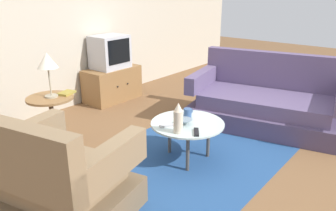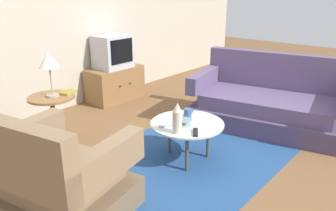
{
  "view_description": "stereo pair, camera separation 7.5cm",
  "coord_description": "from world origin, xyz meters",
  "px_view_note": "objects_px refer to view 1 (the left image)",
  "views": [
    {
      "loc": [
        -2.67,
        -1.68,
        1.75
      ],
      "look_at": [
        -0.09,
        0.42,
        0.55
      ],
      "focal_mm": 35.9,
      "sensor_mm": 36.0,
      "label": 1
    },
    {
      "loc": [
        -2.62,
        -1.73,
        1.75
      ],
      "look_at": [
        -0.09,
        0.42,
        0.55
      ],
      "focal_mm": 35.9,
      "sensor_mm": 36.0,
      "label": 2
    }
  ],
  "objects_px": {
    "couch": "(266,103)",
    "book": "(67,93)",
    "coffee_table": "(188,126)",
    "television": "(110,52)",
    "vase": "(178,118)",
    "bowl": "(185,122)",
    "table_lamp": "(47,62)",
    "tv_stand": "(112,84)",
    "mug": "(188,113)",
    "tv_remote_dark": "(196,132)",
    "side_table": "(52,110)",
    "tv_remote_silver": "(167,126)",
    "armchair": "(59,182)"
  },
  "relations": [
    {
      "from": "couch",
      "to": "book",
      "type": "distance_m",
      "value": 2.51
    },
    {
      "from": "coffee_table",
      "to": "television",
      "type": "relative_size",
      "value": 1.42
    },
    {
      "from": "vase",
      "to": "bowl",
      "type": "xyz_separation_m",
      "value": [
        0.2,
        0.07,
        -0.12
      ]
    },
    {
      "from": "table_lamp",
      "to": "tv_stand",
      "type": "bearing_deg",
      "value": 24.79
    },
    {
      "from": "couch",
      "to": "television",
      "type": "relative_size",
      "value": 3.8
    },
    {
      "from": "vase",
      "to": "mug",
      "type": "relative_size",
      "value": 2.23
    },
    {
      "from": "couch",
      "to": "coffee_table",
      "type": "bearing_deg",
      "value": 68.82
    },
    {
      "from": "table_lamp",
      "to": "vase",
      "type": "bearing_deg",
      "value": -74.44
    },
    {
      "from": "table_lamp",
      "to": "tv_remote_dark",
      "type": "distance_m",
      "value": 1.77
    },
    {
      "from": "side_table",
      "to": "tv_stand",
      "type": "bearing_deg",
      "value": 24.16
    },
    {
      "from": "vase",
      "to": "tv_remote_silver",
      "type": "xyz_separation_m",
      "value": [
        0.04,
        0.17,
        -0.13
      ]
    },
    {
      "from": "tv_stand",
      "to": "table_lamp",
      "type": "height_order",
      "value": "table_lamp"
    },
    {
      "from": "tv_stand",
      "to": "vase",
      "type": "bearing_deg",
      "value": -116.88
    },
    {
      "from": "side_table",
      "to": "mug",
      "type": "bearing_deg",
      "value": -58.63
    },
    {
      "from": "vase",
      "to": "bowl",
      "type": "height_order",
      "value": "vase"
    },
    {
      "from": "armchair",
      "to": "book",
      "type": "relative_size",
      "value": 5.32
    },
    {
      "from": "mug",
      "to": "book",
      "type": "relative_size",
      "value": 0.62
    },
    {
      "from": "tv_stand",
      "to": "book",
      "type": "bearing_deg",
      "value": -151.17
    },
    {
      "from": "side_table",
      "to": "mug",
      "type": "relative_size",
      "value": 4.25
    },
    {
      "from": "couch",
      "to": "television",
      "type": "bearing_deg",
      "value": 2.25
    },
    {
      "from": "side_table",
      "to": "tv_stand",
      "type": "height_order",
      "value": "side_table"
    },
    {
      "from": "mug",
      "to": "book",
      "type": "distance_m",
      "value": 1.41
    },
    {
      "from": "side_table",
      "to": "book",
      "type": "bearing_deg",
      "value": -15.45
    },
    {
      "from": "vase",
      "to": "book",
      "type": "xyz_separation_m",
      "value": [
        -0.23,
        1.42,
        0.02
      ]
    },
    {
      "from": "couch",
      "to": "vase",
      "type": "relative_size",
      "value": 6.76
    },
    {
      "from": "book",
      "to": "tv_remote_silver",
      "type": "bearing_deg",
      "value": -94.36
    },
    {
      "from": "mug",
      "to": "tv_stand",
      "type": "bearing_deg",
      "value": 70.35
    },
    {
      "from": "armchair",
      "to": "side_table",
      "type": "relative_size",
      "value": 2.01
    },
    {
      "from": "bowl",
      "to": "tv_remote_dark",
      "type": "xyz_separation_m",
      "value": [
        -0.1,
        -0.21,
        -0.02
      ]
    },
    {
      "from": "book",
      "to": "tv_stand",
      "type": "bearing_deg",
      "value": 12.03
    },
    {
      "from": "tv_stand",
      "to": "vase",
      "type": "distance_m",
      "value": 2.43
    },
    {
      "from": "bowl",
      "to": "tv_remote_dark",
      "type": "height_order",
      "value": "bowl"
    },
    {
      "from": "television",
      "to": "mug",
      "type": "bearing_deg",
      "value": -109.53
    },
    {
      "from": "armchair",
      "to": "television",
      "type": "height_order",
      "value": "television"
    },
    {
      "from": "vase",
      "to": "bowl",
      "type": "relative_size",
      "value": 1.95
    },
    {
      "from": "tv_remote_silver",
      "to": "couch",
      "type": "bearing_deg",
      "value": -159.84
    },
    {
      "from": "television",
      "to": "mug",
      "type": "height_order",
      "value": "television"
    },
    {
      "from": "bowl",
      "to": "tv_remote_silver",
      "type": "relative_size",
      "value": 1.02
    },
    {
      "from": "mug",
      "to": "side_table",
      "type": "bearing_deg",
      "value": 121.37
    },
    {
      "from": "couch",
      "to": "mug",
      "type": "bearing_deg",
      "value": 64.12
    },
    {
      "from": "side_table",
      "to": "table_lamp",
      "type": "height_order",
      "value": "table_lamp"
    },
    {
      "from": "couch",
      "to": "television",
      "type": "height_order",
      "value": "television"
    },
    {
      "from": "television",
      "to": "tv_remote_silver",
      "type": "height_order",
      "value": "television"
    },
    {
      "from": "armchair",
      "to": "tv_remote_silver",
      "type": "xyz_separation_m",
      "value": [
        1.18,
        -0.11,
        0.11
      ]
    },
    {
      "from": "tv_remote_silver",
      "to": "tv_remote_dark",
      "type": "bearing_deg",
      "value": 132.11
    },
    {
      "from": "table_lamp",
      "to": "tv_remote_dark",
      "type": "xyz_separation_m",
      "value": [
        0.51,
        -1.6,
        -0.54
      ]
    },
    {
      "from": "coffee_table",
      "to": "bowl",
      "type": "height_order",
      "value": "bowl"
    },
    {
      "from": "television",
      "to": "bowl",
      "type": "distance_m",
      "value": 2.31
    },
    {
      "from": "armchair",
      "to": "bowl",
      "type": "height_order",
      "value": "armchair"
    },
    {
      "from": "vase",
      "to": "television",
      "type": "bearing_deg",
      "value": 63.27
    }
  ]
}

